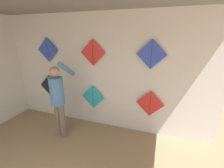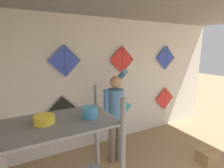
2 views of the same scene
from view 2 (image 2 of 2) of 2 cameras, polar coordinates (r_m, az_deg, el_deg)
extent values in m
cube|color=silver|center=(4.10, 2.57, 0.81)|extent=(5.63, 0.06, 2.80)
cube|color=slate|center=(0.97, -21.17, -12.54)|extent=(0.72, 0.36, 0.01)
cylinder|color=yellow|center=(0.97, -21.21, -10.76)|extent=(0.10, 0.10, 0.04)
cylinder|color=#3F8CBF|center=(0.98, -7.25, -9.14)|extent=(0.08, 0.08, 0.06)
cylinder|color=#726656|center=(3.52, -0.03, -18.33)|extent=(0.13, 0.13, 0.82)
cylinder|color=#726656|center=(3.56, 2.34, -17.99)|extent=(0.13, 0.13, 0.82)
cylinder|color=#4C7FB7|center=(3.24, 1.21, -7.04)|extent=(0.29, 0.29, 0.62)
sphere|color=tan|center=(3.13, 1.25, 0.66)|extent=(0.22, 0.22, 0.22)
cylinder|color=#4C7FB7|center=(3.18, -1.84, -6.73)|extent=(0.10, 0.10, 0.55)
cylinder|color=#4C7FB7|center=(3.37, 2.24, 1.86)|extent=(0.10, 0.51, 0.40)
cube|color=tan|center=(4.10, 28.69, -20.01)|extent=(0.35, 0.30, 0.23)
cube|color=#A08052|center=(4.04, 28.87, -18.53)|extent=(0.32, 0.10, 0.01)
cube|color=black|center=(3.65, -15.77, -8.52)|extent=(0.62, 0.01, 0.62)
cylinder|color=black|center=(3.65, -15.76, -8.53)|extent=(0.01, 0.01, 0.59)
cube|color=#28B2C6|center=(4.17, 2.71, -7.80)|extent=(0.62, 0.01, 0.62)
cylinder|color=black|center=(4.17, 2.72, -7.81)|extent=(0.01, 0.01, 0.59)
sphere|color=white|center=(4.30, 2.73, -12.38)|extent=(0.04, 0.04, 0.04)
sphere|color=white|center=(4.33, 2.72, -13.22)|extent=(0.04, 0.04, 0.04)
cube|color=red|center=(5.02, 16.90, -4.55)|extent=(0.62, 0.01, 0.62)
cylinder|color=black|center=(5.02, 16.92, -4.55)|extent=(0.01, 0.01, 0.59)
sphere|color=white|center=(5.12, 16.74, -8.45)|extent=(0.04, 0.04, 0.04)
sphere|color=white|center=(5.15, 16.70, -9.19)|extent=(0.04, 0.04, 0.04)
sphere|color=white|center=(5.17, 16.65, -9.91)|extent=(0.04, 0.04, 0.04)
cube|color=blue|center=(3.47, -15.10, 7.28)|extent=(0.62, 0.01, 0.62)
cylinder|color=black|center=(3.47, -15.10, 7.28)|extent=(0.01, 0.01, 0.59)
cube|color=red|center=(3.97, 3.42, 7.86)|extent=(0.62, 0.01, 0.62)
cylinder|color=black|center=(3.96, 3.43, 7.85)|extent=(0.01, 0.01, 0.59)
cube|color=blue|center=(4.80, 17.18, 8.18)|extent=(0.62, 0.01, 0.62)
cylinder|color=black|center=(4.80, 17.20, 8.18)|extent=(0.01, 0.01, 0.59)
camera|label=1|loc=(3.65, 60.00, 8.28)|focal=24.00mm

